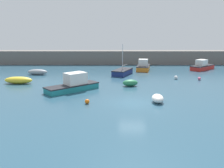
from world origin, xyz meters
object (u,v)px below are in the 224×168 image
at_px(rowboat_blue_near, 38,72).
at_px(fishing_dinghy_green, 130,83).
at_px(cabin_cruiser_white, 74,84).
at_px(dinghy_near_pier, 158,98).
at_px(mooring_buoy_orange, 87,101).
at_px(motorboat_grey_hull, 202,66).
at_px(mooring_buoy_white, 176,77).
at_px(open_tender_yellow, 19,80).
at_px(mooring_buoy_pink, 200,79).
at_px(motorboat_with_cabin, 143,67).
at_px(sailboat_short_mast, 123,72).

bearing_deg(rowboat_blue_near, fishing_dinghy_green, -25.80).
bearing_deg(fishing_dinghy_green, cabin_cruiser_white, -168.10).
bearing_deg(rowboat_blue_near, cabin_cruiser_white, -51.03).
distance_m(dinghy_near_pier, mooring_buoy_orange, 6.69).
bearing_deg(motorboat_grey_hull, mooring_buoy_white, -170.39).
height_order(open_tender_yellow, mooring_buoy_white, open_tender_yellow).
xyz_separation_m(open_tender_yellow, mooring_buoy_orange, (9.65, -8.86, -0.23)).
distance_m(rowboat_blue_near, mooring_buoy_pink, 23.74).
distance_m(fishing_dinghy_green, mooring_buoy_orange, 8.73).
height_order(motorboat_with_cabin, mooring_buoy_white, motorboat_with_cabin).
bearing_deg(sailboat_short_mast, open_tender_yellow, -41.95).
relative_size(sailboat_short_mast, open_tender_yellow, 1.28).
relative_size(rowboat_blue_near, cabin_cruiser_white, 0.53).
xyz_separation_m(sailboat_short_mast, fishing_dinghy_green, (0.65, -7.66, -0.04)).
bearing_deg(motorboat_grey_hull, cabin_cruiser_white, 174.70).
height_order(motorboat_with_cabin, mooring_buoy_pink, motorboat_with_cabin).
bearing_deg(motorboat_with_cabin, mooring_buoy_orange, 170.46).
distance_m(sailboat_short_mast, motorboat_with_cabin, 5.74).
distance_m(dinghy_near_pier, fishing_dinghy_green, 7.29).
relative_size(mooring_buoy_orange, mooring_buoy_pink, 1.03).
xyz_separation_m(dinghy_near_pier, cabin_cruiser_white, (-8.71, 4.71, 0.34)).
distance_m(rowboat_blue_near, mooring_buoy_orange, 17.76).
relative_size(mooring_buoy_orange, mooring_buoy_white, 0.91).
height_order(sailboat_short_mast, dinghy_near_pier, sailboat_short_mast).
xyz_separation_m(cabin_cruiser_white, open_tender_yellow, (-7.61, 3.68, -0.28)).
height_order(cabin_cruiser_white, mooring_buoy_white, cabin_cruiser_white).
distance_m(motorboat_with_cabin, rowboat_blue_near, 17.23).
xyz_separation_m(motorboat_with_cabin, motorboat_grey_hull, (10.21, 0.62, -0.03)).
bearing_deg(cabin_cruiser_white, dinghy_near_pier, 110.56).
bearing_deg(motorboat_with_cabin, dinghy_near_pier, -171.04).
relative_size(fishing_dinghy_green, mooring_buoy_orange, 4.46).
xyz_separation_m(sailboat_short_mast, mooring_buoy_pink, (10.37, -4.02, -0.23)).
height_order(motorboat_grey_hull, mooring_buoy_orange, motorboat_grey_hull).
relative_size(dinghy_near_pier, open_tender_yellow, 0.53).
relative_size(motorboat_grey_hull, mooring_buoy_orange, 11.42).
height_order(cabin_cruiser_white, fishing_dinghy_green, cabin_cruiser_white).
bearing_deg(rowboat_blue_near, mooring_buoy_white, -5.84).
xyz_separation_m(motorboat_grey_hull, mooring_buoy_orange, (-17.82, -20.10, -0.39)).
bearing_deg(mooring_buoy_white, dinghy_near_pier, -112.11).
distance_m(motorboat_grey_hull, mooring_buoy_white, 10.65).
bearing_deg(sailboat_short_mast, mooring_buoy_white, 88.67).
distance_m(sailboat_short_mast, motorboat_grey_hull, 14.79).
bearing_deg(mooring_buoy_orange, motorboat_grey_hull, 48.44).
xyz_separation_m(motorboat_with_cabin, rowboat_blue_near, (-16.71, -4.22, -0.22)).
bearing_deg(motorboat_grey_hull, fishing_dinghy_green, -178.56).
relative_size(motorboat_with_cabin, dinghy_near_pier, 2.49).
relative_size(motorboat_grey_hull, mooring_buoy_white, 10.34).
bearing_deg(mooring_buoy_orange, mooring_buoy_pink, 37.81).
relative_size(motorboat_with_cabin, fishing_dinghy_green, 2.43).
bearing_deg(dinghy_near_pier, mooring_buoy_pink, 146.89).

